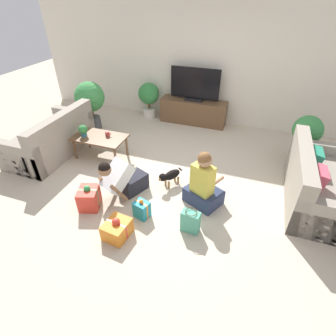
% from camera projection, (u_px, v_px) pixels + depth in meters
% --- Properties ---
extents(ground_plane, '(16.00, 16.00, 0.00)m').
position_uv_depth(ground_plane, '(165.00, 178.00, 4.61)').
color(ground_plane, beige).
extents(wall_back, '(8.40, 0.06, 2.60)m').
position_uv_depth(wall_back, '(205.00, 65.00, 5.89)').
color(wall_back, silver).
rests_on(wall_back, ground_plane).
extents(sofa_left, '(0.93, 1.74, 0.86)m').
position_uv_depth(sofa_left, '(52.00, 139.00, 5.13)').
color(sofa_left, gray).
rests_on(sofa_left, ground_plane).
extents(sofa_right, '(0.93, 1.74, 0.86)m').
position_uv_depth(sofa_right, '(318.00, 185.00, 3.96)').
color(sofa_right, gray).
rests_on(sofa_right, ground_plane).
extents(coffee_table, '(0.99, 0.57, 0.44)m').
position_uv_depth(coffee_table, '(100.00, 139.00, 4.96)').
color(coffee_table, brown).
rests_on(coffee_table, ground_plane).
extents(tv_console, '(1.56, 0.41, 0.57)m').
position_uv_depth(tv_console, '(193.00, 112.00, 6.30)').
color(tv_console, brown).
rests_on(tv_console, ground_plane).
extents(tv, '(1.13, 0.20, 0.74)m').
position_uv_depth(tv, '(195.00, 86.00, 5.94)').
color(tv, black).
rests_on(tv, tv_console).
extents(potted_plant_back_left, '(0.51, 0.51, 0.87)m').
position_uv_depth(potted_plant_back_left, '(149.00, 97.00, 6.42)').
color(potted_plant_back_left, beige).
rests_on(potted_plant_back_left, ground_plane).
extents(potted_plant_corner_left, '(0.65, 0.65, 1.09)m').
position_uv_depth(potted_plant_corner_left, '(90.00, 99.00, 5.81)').
color(potted_plant_corner_left, '#4C4C51').
rests_on(potted_plant_corner_left, ground_plane).
extents(potted_plant_corner_right, '(0.53, 0.53, 0.89)m').
position_uv_depth(potted_plant_corner_right, '(307.00, 132.00, 4.77)').
color(potted_plant_corner_right, '#A36042').
rests_on(potted_plant_corner_right, ground_plane).
extents(person_kneeling, '(0.59, 0.82, 0.77)m').
position_uv_depth(person_kneeling, '(123.00, 179.00, 4.04)').
color(person_kneeling, '#23232D').
rests_on(person_kneeling, ground_plane).
extents(person_sitting, '(0.64, 0.61, 0.93)m').
position_uv_depth(person_sitting, '(203.00, 185.00, 3.90)').
color(person_sitting, '#283351').
rests_on(person_sitting, ground_plane).
extents(dog, '(0.31, 0.44, 0.30)m').
position_uv_depth(dog, '(170.00, 176.00, 4.33)').
color(dog, black).
rests_on(dog, ground_plane).
extents(gift_box_a, '(0.37, 0.41, 0.40)m').
position_uv_depth(gift_box_a, '(89.00, 198.00, 3.93)').
color(gift_box_a, red).
rests_on(gift_box_a, ground_plane).
extents(gift_box_b, '(0.34, 0.38, 0.31)m').
position_uv_depth(gift_box_b, '(117.00, 229.00, 3.49)').
color(gift_box_b, orange).
rests_on(gift_box_b, ground_plane).
extents(gift_box_c, '(0.25, 0.23, 0.31)m').
position_uv_depth(gift_box_c, '(142.00, 209.00, 3.78)').
color(gift_box_c, teal).
rests_on(gift_box_c, ground_plane).
extents(gift_bag_a, '(0.26, 0.17, 0.35)m').
position_uv_depth(gift_bag_a, '(190.00, 221.00, 3.54)').
color(gift_bag_a, '#4CA384').
rests_on(gift_bag_a, ground_plane).
extents(mug, '(0.12, 0.08, 0.09)m').
position_uv_depth(mug, '(108.00, 134.00, 4.93)').
color(mug, '#B23D38').
rests_on(mug, coffee_table).
extents(tabletop_plant, '(0.17, 0.17, 0.22)m').
position_uv_depth(tabletop_plant, '(83.00, 130.00, 4.88)').
color(tabletop_plant, '#336B84').
rests_on(tabletop_plant, coffee_table).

